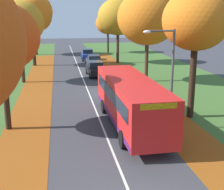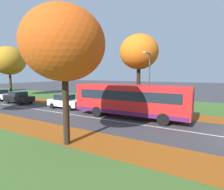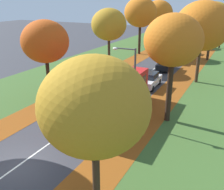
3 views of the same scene
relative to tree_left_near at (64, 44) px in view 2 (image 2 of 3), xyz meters
The scene contains 13 objects.
leaf_litter_left 6.99m from the tree_left_near, 75.01° to the left, with size 2.80×60.00×0.00m, color #8C4714.
grass_verge_right 18.86m from the tree_left_near, 34.24° to the left, with size 12.00×90.00×0.01m, color #3D6028.
leaf_litter_right 12.41m from the tree_left_near, 21.91° to the left, with size 2.80×60.00×0.00m, color #8C4714.
road_centre_line 12.89m from the tree_left_near, 60.63° to the left, with size 0.12×80.00×0.01m, color silver.
tree_left_near is the anchor object (origin of this frame).
tree_right_near 11.90m from the tree_left_near, ahead, with size 4.33×4.33×8.40m.
tree_right_mid 16.95m from the tree_left_near, 44.57° to the left, with size 6.04×6.04×9.16m.
tree_right_far 27.17m from the tree_left_near, 64.95° to the left, with size 5.56×5.56×8.87m.
streetlamp_right 9.70m from the tree_left_near, 10.18° to the right, with size 1.89×0.28×6.00m.
bus 8.41m from the tree_left_near, ahead, with size 2.80×10.44×2.98m.
car_white_lead 11.86m from the tree_left_near, 44.66° to the left, with size 1.85×4.23×1.62m.
car_black_following 17.86m from the tree_left_near, 65.20° to the left, with size 1.93×4.27×1.62m.
car_silver_third_in_line 22.92m from the tree_left_near, 69.95° to the left, with size 1.83×4.22×1.62m.
Camera 2 is at (-12.78, 2.95, 3.95)m, focal length 28.00 mm.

